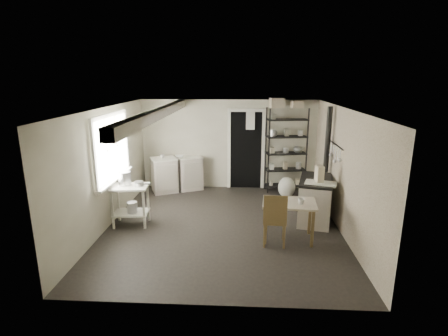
# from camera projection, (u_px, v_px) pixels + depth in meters

# --- Properties ---
(floor) EXTENTS (5.00, 5.00, 0.00)m
(floor) POSITION_uv_depth(u_px,v_px,m) (223.00, 225.00, 6.92)
(floor) COLOR black
(floor) RESTS_ON ground
(ceiling) EXTENTS (5.00, 5.00, 0.00)m
(ceiling) POSITION_uv_depth(u_px,v_px,m) (223.00, 108.00, 6.33)
(ceiling) COLOR beige
(ceiling) RESTS_ON wall_back
(wall_back) EXTENTS (4.50, 0.02, 2.30)m
(wall_back) POSITION_uv_depth(u_px,v_px,m) (229.00, 145.00, 9.04)
(wall_back) COLOR #BEB9A2
(wall_back) RESTS_ON ground
(wall_front) EXTENTS (4.50, 0.02, 2.30)m
(wall_front) POSITION_uv_depth(u_px,v_px,m) (211.00, 223.00, 4.21)
(wall_front) COLOR #BEB9A2
(wall_front) RESTS_ON ground
(wall_left) EXTENTS (0.02, 5.00, 2.30)m
(wall_left) POSITION_uv_depth(u_px,v_px,m) (107.00, 168.00, 6.75)
(wall_left) COLOR #BEB9A2
(wall_left) RESTS_ON ground
(wall_right) EXTENTS (0.02, 5.00, 2.30)m
(wall_right) POSITION_uv_depth(u_px,v_px,m) (343.00, 171.00, 6.51)
(wall_right) COLOR #BEB9A2
(wall_right) RESTS_ON ground
(window) EXTENTS (0.12, 1.76, 1.28)m
(window) POSITION_uv_depth(u_px,v_px,m) (111.00, 148.00, 6.85)
(window) COLOR white
(window) RESTS_ON wall_left
(doorway) EXTENTS (0.96, 0.10, 2.08)m
(doorway) POSITION_uv_depth(u_px,v_px,m) (246.00, 151.00, 9.03)
(doorway) COLOR white
(doorway) RESTS_ON ground
(ceiling_beam) EXTENTS (0.18, 5.00, 0.18)m
(ceiling_beam) POSITION_uv_depth(u_px,v_px,m) (158.00, 114.00, 6.42)
(ceiling_beam) COLOR white
(ceiling_beam) RESTS_ON ceiling
(wallpaper_panel) EXTENTS (0.01, 5.00, 2.30)m
(wallpaper_panel) POSITION_uv_depth(u_px,v_px,m) (343.00, 171.00, 6.51)
(wallpaper_panel) COLOR #B7AD95
(wallpaper_panel) RESTS_ON wall_right
(utensil_rail) EXTENTS (0.06, 1.20, 0.44)m
(utensil_rail) POSITION_uv_depth(u_px,v_px,m) (334.00, 144.00, 6.99)
(utensil_rail) COLOR silver
(utensil_rail) RESTS_ON wall_right
(prep_table) EXTENTS (0.74, 0.55, 0.80)m
(prep_table) POSITION_uv_depth(u_px,v_px,m) (131.00, 206.00, 6.87)
(prep_table) COLOR white
(prep_table) RESTS_ON ground
(stockpot) EXTENTS (0.25, 0.25, 0.26)m
(stockpot) POSITION_uv_depth(u_px,v_px,m) (125.00, 178.00, 6.80)
(stockpot) COLOR silver
(stockpot) RESTS_ON prep_table
(saucepan) EXTENTS (0.19, 0.19, 0.10)m
(saucepan) POSITION_uv_depth(u_px,v_px,m) (139.00, 184.00, 6.75)
(saucepan) COLOR silver
(saucepan) RESTS_ON prep_table
(bucket) EXTENTS (0.25, 0.25, 0.22)m
(bucket) POSITION_uv_depth(u_px,v_px,m) (132.00, 207.00, 6.81)
(bucket) COLOR silver
(bucket) RESTS_ON prep_table
(base_cabinets) EXTENTS (1.44, 1.07, 0.87)m
(base_cabinets) POSITION_uv_depth(u_px,v_px,m) (177.00, 173.00, 8.98)
(base_cabinets) COLOR beige
(base_cabinets) RESTS_ON ground
(mixing_bowl) EXTENTS (0.29, 0.29, 0.06)m
(mixing_bowl) POSITION_uv_depth(u_px,v_px,m) (180.00, 155.00, 8.80)
(mixing_bowl) COLOR silver
(mixing_bowl) RESTS_ON base_cabinets
(counter_cup) EXTENTS (0.15, 0.15, 0.09)m
(counter_cup) POSITION_uv_depth(u_px,v_px,m) (162.00, 154.00, 8.78)
(counter_cup) COLOR silver
(counter_cup) RESTS_ON base_cabinets
(shelf_rack) EXTENTS (1.05, 0.55, 2.12)m
(shelf_rack) POSITION_uv_depth(u_px,v_px,m) (286.00, 154.00, 8.83)
(shelf_rack) COLOR black
(shelf_rack) RESTS_ON ground
(shelf_jar) EXTENTS (0.12, 0.12, 0.20)m
(shelf_jar) POSITION_uv_depth(u_px,v_px,m) (275.00, 138.00, 8.78)
(shelf_jar) COLOR silver
(shelf_jar) RESTS_ON shelf_rack
(storage_box_a) EXTENTS (0.38, 0.34, 0.23)m
(storage_box_a) POSITION_uv_depth(u_px,v_px,m) (277.00, 112.00, 8.60)
(storage_box_a) COLOR beige
(storage_box_a) RESTS_ON shelf_rack
(storage_box_b) EXTENTS (0.30, 0.29, 0.17)m
(storage_box_b) POSITION_uv_depth(u_px,v_px,m) (297.00, 113.00, 8.51)
(storage_box_b) COLOR beige
(storage_box_b) RESTS_ON shelf_rack
(stove) EXTENTS (0.85, 1.22, 0.88)m
(stove) POSITION_uv_depth(u_px,v_px,m) (315.00, 200.00, 7.08)
(stove) COLOR beige
(stove) RESTS_ON ground
(stovepipe) EXTENTS (0.13, 0.13, 1.35)m
(stovepipe) POSITION_uv_depth(u_px,v_px,m) (328.00, 140.00, 7.22)
(stovepipe) COLOR black
(stovepipe) RESTS_ON stove
(side_ledge) EXTENTS (0.66, 0.48, 0.90)m
(side_ledge) POSITION_uv_depth(u_px,v_px,m) (319.00, 206.00, 6.78)
(side_ledge) COLOR white
(side_ledge) RESTS_ON ground
(oats_box) EXTENTS (0.15, 0.22, 0.31)m
(oats_box) POSITION_uv_depth(u_px,v_px,m) (319.00, 176.00, 6.68)
(oats_box) COLOR beige
(oats_box) RESTS_ON side_ledge
(work_table) EXTENTS (0.99, 0.73, 0.71)m
(work_table) POSITION_uv_depth(u_px,v_px,m) (288.00, 219.00, 6.26)
(work_table) COLOR beige
(work_table) RESTS_ON ground
(table_cup) EXTENTS (0.12, 0.12, 0.10)m
(table_cup) POSITION_uv_depth(u_px,v_px,m) (301.00, 199.00, 6.04)
(table_cup) COLOR silver
(table_cup) RESTS_ON work_table
(chair) EXTENTS (0.43, 0.44, 0.96)m
(chair) POSITION_uv_depth(u_px,v_px,m) (275.00, 218.00, 6.05)
(chair) COLOR brown
(chair) RESTS_ON ground
(flour_sack) EXTENTS (0.53, 0.50, 0.50)m
(flour_sack) POSITION_uv_depth(u_px,v_px,m) (287.00, 188.00, 8.48)
(flour_sack) COLOR silver
(flour_sack) RESTS_ON ground
(floor_crock) EXTENTS (0.15, 0.15, 0.15)m
(floor_crock) POSITION_uv_depth(u_px,v_px,m) (301.00, 221.00, 6.96)
(floor_crock) COLOR silver
(floor_crock) RESTS_ON ground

